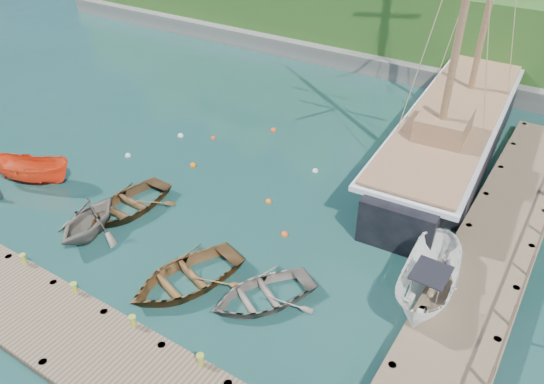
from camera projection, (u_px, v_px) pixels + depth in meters
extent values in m
plane|color=#15342D|center=(187.00, 241.00, 23.21)|extent=(160.00, 160.00, 0.00)
cube|color=#4C3D2A|center=(103.00, 354.00, 17.47)|extent=(20.00, 3.20, 0.12)
cube|color=black|center=(104.00, 357.00, 17.56)|extent=(20.00, 3.20, 0.20)
cube|color=#4C3D2A|center=(499.00, 236.00, 22.63)|extent=(3.20, 24.00, 0.12)
cube|color=black|center=(498.00, 239.00, 22.72)|extent=(3.20, 24.00, 0.20)
cylinder|color=black|center=(522.00, 132.00, 31.65)|extent=(0.28, 0.28, 1.10)
cylinder|color=olive|center=(29.00, 274.00, 21.44)|extent=(0.26, 0.26, 0.45)
cylinder|color=olive|center=(79.00, 304.00, 20.10)|extent=(0.26, 0.26, 0.45)
cylinder|color=olive|center=(136.00, 337.00, 18.75)|extent=(0.26, 0.26, 0.45)
cylinder|color=olive|center=(202.00, 376.00, 17.40)|extent=(0.26, 0.26, 0.45)
imported|color=#52381E|center=(130.00, 210.00, 25.15)|extent=(3.38, 4.62, 0.93)
imported|color=#6C6357|center=(91.00, 233.00, 23.65)|extent=(3.79, 4.16, 1.88)
imported|color=brown|center=(187.00, 284.00, 20.98)|extent=(4.77, 5.64, 0.99)
imported|color=#6E655B|center=(262.00, 300.00, 20.24)|extent=(4.68, 5.10, 0.86)
imported|color=red|center=(36.00, 182.00, 27.18)|extent=(4.47, 3.02, 1.62)
imported|color=white|center=(425.00, 300.00, 20.24)|extent=(2.52, 5.48, 2.05)
cube|color=black|center=(450.00, 140.00, 29.41)|extent=(5.51, 14.49, 2.96)
cube|color=black|center=(483.00, 84.00, 36.03)|extent=(2.82, 4.62, 2.66)
cube|color=black|center=(405.00, 217.00, 23.51)|extent=(3.46, 3.86, 2.81)
cube|color=silver|center=(455.00, 117.00, 28.60)|extent=(5.84, 18.96, 0.25)
cube|color=brown|center=(456.00, 112.00, 28.46)|extent=(5.39, 18.53, 0.12)
cube|color=brown|center=(444.00, 125.00, 25.91)|extent=(2.49, 3.14, 1.20)
cylinder|color=brown|center=(502.00, 28.00, 36.96)|extent=(0.67, 6.90, 1.69)
sphere|color=silver|center=(128.00, 156.00, 29.36)|extent=(0.33, 0.33, 0.33)
sphere|color=#ED6200|center=(193.00, 166.00, 28.51)|extent=(0.32, 0.32, 0.32)
sphere|color=orange|center=(269.00, 202.00, 25.68)|extent=(0.29, 0.29, 0.29)
sphere|color=silver|center=(315.00, 171.00, 28.02)|extent=(0.32, 0.32, 0.32)
sphere|color=red|center=(213.00, 138.00, 31.07)|extent=(0.27, 0.27, 0.27)
sphere|color=#F24216|center=(273.00, 131.00, 31.89)|extent=(0.33, 0.33, 0.33)
sphere|color=silver|center=(181.00, 136.00, 31.30)|extent=(0.35, 0.35, 0.35)
sphere|color=#D34E18|center=(285.00, 235.00, 23.56)|extent=(0.33, 0.33, 0.33)
cube|color=#474744|center=(303.00, 45.00, 43.21)|extent=(50.00, 4.00, 1.40)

